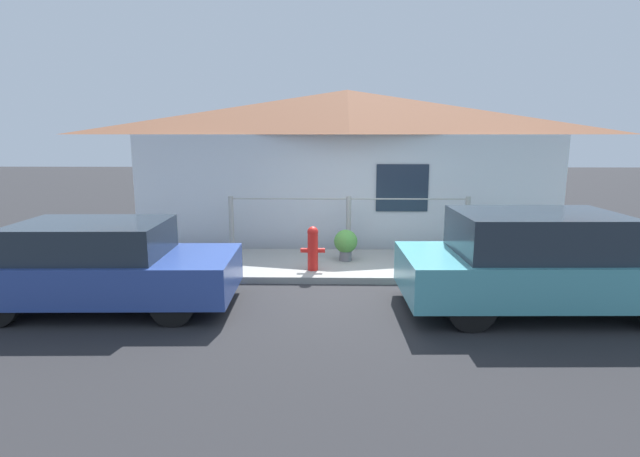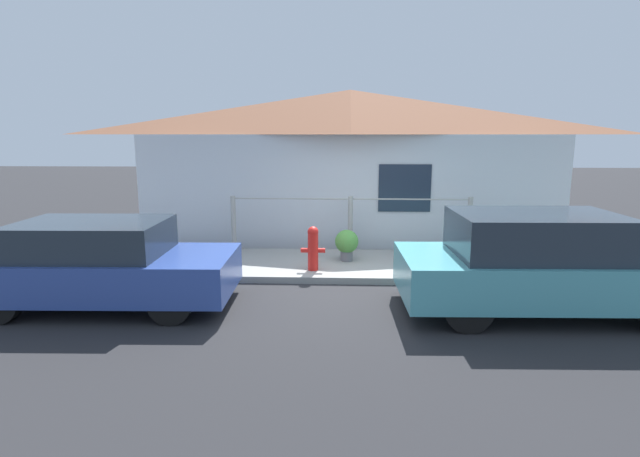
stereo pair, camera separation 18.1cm
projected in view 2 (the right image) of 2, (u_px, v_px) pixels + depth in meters
ground_plane at (352, 285)px, 8.36m from camera, size 60.00×60.00×0.00m
sidewalk at (351, 265)px, 9.38m from camera, size 24.00×2.10×0.12m
house at (350, 121)px, 11.27m from camera, size 9.59×2.23×3.47m
fence at (350, 221)px, 10.14m from camera, size 4.90×0.10×1.13m
car_left at (102, 264)px, 7.22m from camera, size 3.75×1.71×1.27m
car_right at (541, 264)px, 6.94m from camera, size 4.03×1.79×1.42m
fire_hydrant at (313, 247)px, 8.76m from camera, size 0.43×0.19×0.78m
potted_plant_near_hydrant at (347, 243)px, 9.43m from camera, size 0.44×0.44×0.59m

